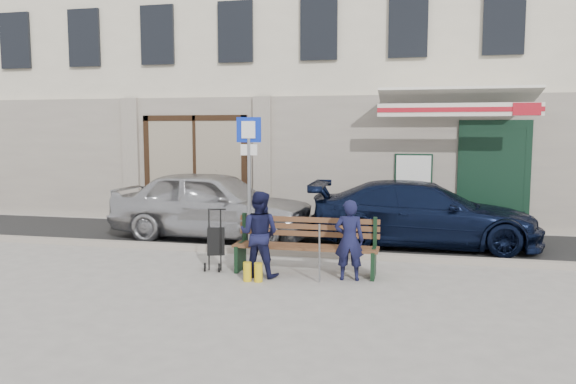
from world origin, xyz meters
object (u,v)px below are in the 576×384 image
(bench, at_px, (303,246))
(woman, at_px, (259,234))
(man, at_px, (349,240))
(stroller, at_px, (216,243))
(car_navy, at_px, (423,214))
(car_silver, at_px, (213,204))
(parking_sign, at_px, (249,162))

(bench, bearing_deg, woman, -153.48)
(man, relative_size, stroller, 1.25)
(car_navy, distance_m, bench, 3.36)
(woman, bearing_deg, car_navy, -123.34)
(car_silver, bearing_deg, bench, -132.27)
(car_navy, bearing_deg, bench, 142.48)
(car_silver, xyz_separation_m, stroller, (1.00, -2.58, -0.31))
(car_navy, height_order, parking_sign, parking_sign)
(car_navy, xyz_separation_m, woman, (-2.63, -3.04, 0.03))
(car_silver, bearing_deg, car_navy, -84.61)
(car_silver, relative_size, stroller, 4.36)
(bench, xyz_separation_m, woman, (-0.65, -0.33, 0.24))
(car_silver, relative_size, bench, 1.86)
(car_silver, relative_size, car_navy, 0.97)
(woman, bearing_deg, man, -169.20)
(parking_sign, distance_m, woman, 2.27)
(car_silver, xyz_separation_m, woman, (1.85, -2.87, -0.06))
(bench, distance_m, stroller, 1.50)
(car_silver, distance_m, car_navy, 4.48)
(parking_sign, bearing_deg, bench, -50.78)
(car_silver, relative_size, woman, 3.21)
(car_navy, height_order, man, car_navy)
(parking_sign, xyz_separation_m, woman, (0.72, -1.87, -1.05))
(car_silver, distance_m, man, 4.32)
(car_navy, distance_m, man, 3.18)
(car_navy, xyz_separation_m, parking_sign, (-3.35, -1.17, 1.08))
(car_silver, bearing_deg, stroller, -155.68)
(bench, bearing_deg, stroller, -178.58)
(parking_sign, relative_size, woman, 1.88)
(bench, distance_m, woman, 0.77)
(car_navy, distance_m, woman, 4.02)
(woman, bearing_deg, car_silver, -49.73)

